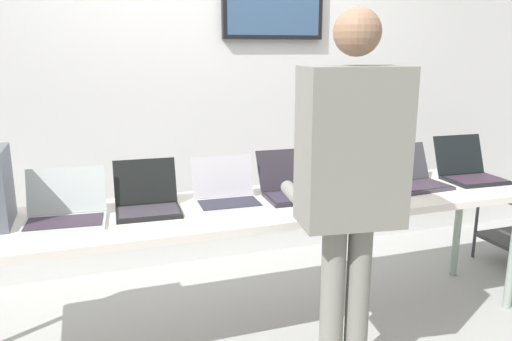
# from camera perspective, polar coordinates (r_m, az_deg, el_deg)

# --- Properties ---
(ground) EXTENTS (8.00, 8.00, 0.04)m
(ground) POSITION_cam_1_polar(r_m,az_deg,el_deg) (3.09, 0.38, -18.09)
(ground) COLOR #9B9C99
(back_wall) EXTENTS (8.00, 0.11, 2.64)m
(back_wall) POSITION_cam_1_polar(r_m,az_deg,el_deg) (3.73, -5.27, 9.35)
(back_wall) COLOR silver
(back_wall) RESTS_ON ground
(workbench) EXTENTS (3.38, 0.70, 0.78)m
(workbench) POSITION_cam_1_polar(r_m,az_deg,el_deg) (2.77, 0.41, -4.68)
(workbench) COLOR silver
(workbench) RESTS_ON ground
(laptop_station_0) EXTENTS (0.40, 0.34, 0.24)m
(laptop_station_0) POSITION_cam_1_polar(r_m,az_deg,el_deg) (2.62, -20.84, -4.25)
(laptop_station_0) COLOR #AAB4B4
(laptop_station_0) RESTS_ON workbench
(laptop_station_1) EXTENTS (0.34, 0.34, 0.25)m
(laptop_station_1) POSITION_cam_1_polar(r_m,az_deg,el_deg) (2.67, -12.27, -3.30)
(laptop_station_1) COLOR black
(laptop_station_1) RESTS_ON workbench
(laptop_station_2) EXTENTS (0.35, 0.31, 0.24)m
(laptop_station_2) POSITION_cam_1_polar(r_m,az_deg,el_deg) (2.74, -3.38, -2.62)
(laptop_station_2) COLOR #B2AEB7
(laptop_station_2) RESTS_ON workbench
(laptop_station_3) EXTENTS (0.38, 0.39, 0.24)m
(laptop_station_3) POSITION_cam_1_polar(r_m,az_deg,el_deg) (2.89, 4.43, -1.79)
(laptop_station_3) COLOR #252129
(laptop_station_3) RESTS_ON workbench
(laptop_station_4) EXTENTS (0.38, 0.37, 0.25)m
(laptop_station_4) POSITION_cam_1_polar(r_m,az_deg,el_deg) (3.04, 11.54, -1.21)
(laptop_station_4) COLOR #ACB5B7
(laptop_station_4) RESTS_ON workbench
(laptop_station_5) EXTENTS (0.36, 0.35, 0.24)m
(laptop_station_5) POSITION_cam_1_polar(r_m,az_deg,el_deg) (3.24, 17.51, -0.70)
(laptop_station_5) COLOR #36363C
(laptop_station_5) RESTS_ON workbench
(laptop_station_6) EXTENTS (0.37, 0.37, 0.27)m
(laptop_station_6) POSITION_cam_1_polar(r_m,az_deg,el_deg) (3.52, 23.06, 0.05)
(laptop_station_6) COLOR black
(laptop_station_6) RESTS_ON workbench
(person) EXTENTS (0.50, 0.63, 1.77)m
(person) POSITION_cam_1_polar(r_m,az_deg,el_deg) (2.21, 10.65, -0.44)
(person) COLOR slate
(person) RESTS_ON ground
(paper_sheet) EXTENTS (0.26, 0.33, 0.00)m
(paper_sheet) POSITION_cam_1_polar(r_m,az_deg,el_deg) (2.57, -0.30, -4.97)
(paper_sheet) COLOR white
(paper_sheet) RESTS_ON workbench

